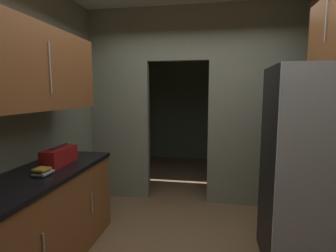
# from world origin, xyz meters

# --- Properties ---
(kitchen_partition) EXTENTS (3.19, 0.12, 2.84)m
(kitchen_partition) POSITION_xyz_m (0.06, 1.59, 1.52)
(kitchen_partition) COLOR gray
(kitchen_partition) RESTS_ON ground
(adjoining_room_shell) EXTENTS (3.19, 2.66, 2.84)m
(adjoining_room_shell) POSITION_xyz_m (0.00, 3.39, 1.42)
(adjoining_room_shell) COLOR slate
(adjoining_room_shell) RESTS_ON ground
(refrigerator) EXTENTS (0.83, 0.74, 1.86)m
(refrigerator) POSITION_xyz_m (1.19, 0.27, 0.93)
(refrigerator) COLOR black
(refrigerator) RESTS_ON ground
(lower_cabinet_run) EXTENTS (0.64, 1.80, 0.91)m
(lower_cabinet_run) POSITION_xyz_m (-1.28, -0.20, 0.45)
(lower_cabinet_run) COLOR brown
(lower_cabinet_run) RESTS_ON ground
(upper_cabinet_counterside) EXTENTS (0.36, 1.62, 0.72)m
(upper_cabinet_counterside) POSITION_xyz_m (-1.28, -0.20, 1.83)
(upper_cabinet_counterside) COLOR brown
(boombox) EXTENTS (0.17, 0.43, 0.20)m
(boombox) POSITION_xyz_m (-1.25, 0.10, 0.99)
(boombox) COLOR maroon
(boombox) RESTS_ON lower_cabinet_run
(book_stack) EXTENTS (0.13, 0.16, 0.07)m
(book_stack) POSITION_xyz_m (-1.20, -0.24, 0.94)
(book_stack) COLOR #2D609E
(book_stack) RESTS_ON lower_cabinet_run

